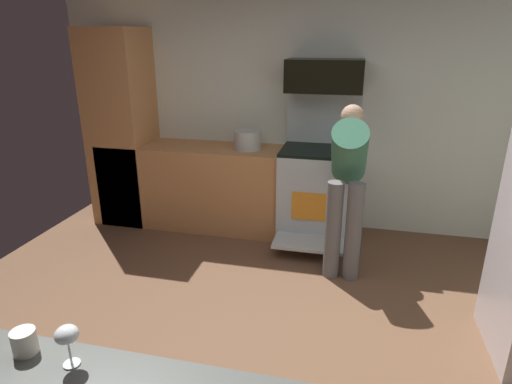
{
  "coord_description": "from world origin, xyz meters",
  "views": [
    {
      "loc": [
        0.62,
        -2.25,
        1.99
      ],
      "look_at": [
        0.02,
        0.3,
        1.05
      ],
      "focal_mm": 30.08,
      "sensor_mm": 36.0,
      "label": 1
    }
  ],
  "objects_px": {
    "oven_range": "(318,190)",
    "mug_coffee": "(24,342)",
    "person_cook": "(347,178)",
    "wine_glass_mid": "(67,336)",
    "microwave": "(325,76)",
    "stock_pot": "(248,140)"
  },
  "relations": [
    {
      "from": "oven_range",
      "to": "stock_pot",
      "type": "bearing_deg",
      "value": 178.96
    },
    {
      "from": "person_cook",
      "to": "wine_glass_mid",
      "type": "distance_m",
      "value": 2.67
    },
    {
      "from": "person_cook",
      "to": "mug_coffee",
      "type": "height_order",
      "value": "person_cook"
    },
    {
      "from": "microwave",
      "to": "stock_pot",
      "type": "distance_m",
      "value": 1.0
    },
    {
      "from": "wine_glass_mid",
      "to": "stock_pot",
      "type": "relative_size",
      "value": 0.57
    },
    {
      "from": "person_cook",
      "to": "wine_glass_mid",
      "type": "height_order",
      "value": "person_cook"
    },
    {
      "from": "oven_range",
      "to": "mug_coffee",
      "type": "height_order",
      "value": "oven_range"
    },
    {
      "from": "oven_range",
      "to": "wine_glass_mid",
      "type": "relative_size",
      "value": 9.3
    },
    {
      "from": "wine_glass_mid",
      "to": "person_cook",
      "type": "bearing_deg",
      "value": 70.78
    },
    {
      "from": "oven_range",
      "to": "wine_glass_mid",
      "type": "bearing_deg",
      "value": -100.4
    },
    {
      "from": "person_cook",
      "to": "mug_coffee",
      "type": "distance_m",
      "value": 2.73
    },
    {
      "from": "mug_coffee",
      "to": "stock_pot",
      "type": "distance_m",
      "value": 3.17
    },
    {
      "from": "oven_range",
      "to": "person_cook",
      "type": "relative_size",
      "value": 1.03
    },
    {
      "from": "mug_coffee",
      "to": "microwave",
      "type": "bearing_deg",
      "value": 76.44
    },
    {
      "from": "person_cook",
      "to": "oven_range",
      "type": "bearing_deg",
      "value": 114.27
    },
    {
      "from": "mug_coffee",
      "to": "stock_pot",
      "type": "xyz_separation_m",
      "value": [
        0.03,
        3.17,
        0.05
      ]
    },
    {
      "from": "person_cook",
      "to": "microwave",
      "type": "bearing_deg",
      "value": 111.53
    },
    {
      "from": "mug_coffee",
      "to": "stock_pot",
      "type": "height_order",
      "value": "stock_pot"
    },
    {
      "from": "oven_range",
      "to": "stock_pot",
      "type": "relative_size",
      "value": 5.3
    },
    {
      "from": "wine_glass_mid",
      "to": "stock_pot",
      "type": "xyz_separation_m",
      "value": [
        -0.17,
        3.19,
        -0.02
      ]
    },
    {
      "from": "microwave",
      "to": "person_cook",
      "type": "bearing_deg",
      "value": -68.47
    },
    {
      "from": "wine_glass_mid",
      "to": "microwave",
      "type": "bearing_deg",
      "value": 79.89
    }
  ]
}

